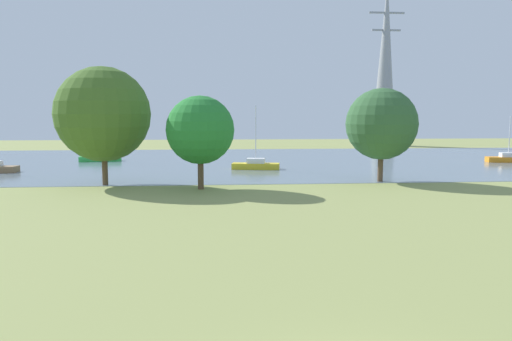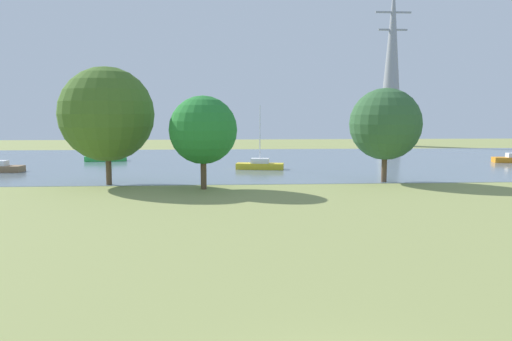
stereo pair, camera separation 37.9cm
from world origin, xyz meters
The scene contains 9 objects.
ground_plane centered at (0.00, 22.00, 0.00)m, with size 160.00×160.00×0.00m, color #8C9351.
water_surface centered at (0.00, 50.00, 0.01)m, with size 140.00×40.00×0.02m, color slate.
sailboat_yellow centered at (1.14, 41.00, 0.46)m, with size 4.99×2.32×6.49m.
sailboat_orange centered at (31.25, 45.94, 0.45)m, with size 5.00×2.40×5.38m.
sailboat_green centered at (-16.65, 50.94, 0.47)m, with size 4.97×2.18×7.69m.
tree_west_far centered at (-11.64, 30.70, 5.57)m, with size 7.38×7.38×9.27m.
tree_east_near centered at (-4.05, 27.98, 4.41)m, with size 5.06×5.06×6.95m.
tree_mid_shore centered at (10.70, 30.91, 4.77)m, with size 5.87×5.87×7.72m.
electricity_pylon centered at (27.42, 78.12, 14.68)m, with size 6.40×4.40×29.33m.
Camera 1 is at (-2.90, -8.29, 5.52)m, focal length 34.22 mm.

